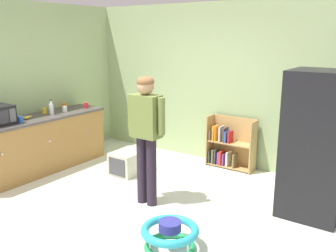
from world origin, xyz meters
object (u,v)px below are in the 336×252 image
object	(u,v)px
yellow_cup	(44,111)
banana_bunch	(27,117)
baby_walker	(170,236)
clear_bottle	(51,109)
kitchen_counter	(37,144)
standing_person	(146,128)
bookshelf	(229,146)
pet_carrier	(128,162)
orange_cup	(64,106)
red_cup	(86,105)
blue_cup	(20,119)
refrigerator	(316,145)
white_cup	(65,109)

from	to	relation	value
yellow_cup	banana_bunch	bearing A→B (deg)	-72.15
baby_walker	clear_bottle	distance (m)	3.26
kitchen_counter	standing_person	world-z (taller)	standing_person
standing_person	baby_walker	distance (m)	1.43
bookshelf	pet_carrier	bearing A→B (deg)	-135.00
bookshelf	banana_bunch	size ratio (longest dim) A/B	5.45
orange_cup	red_cup	xyz separation A→B (m)	(0.30, 0.25, 0.00)
standing_person	clear_bottle	world-z (taller)	standing_person
blue_cup	clear_bottle	bearing A→B (deg)	97.56
standing_person	pet_carrier	world-z (taller)	standing_person
orange_cup	bookshelf	bearing A→B (deg)	24.44
refrigerator	yellow_cup	xyz separation A→B (m)	(-4.15, -0.71, 0.06)
banana_bunch	white_cup	bearing A→B (deg)	87.68
orange_cup	blue_cup	distance (m)	1.14
standing_person	yellow_cup	xyz separation A→B (m)	(-2.31, 0.21, -0.07)
kitchen_counter	orange_cup	distance (m)	0.92
refrigerator	bookshelf	size ratio (longest dim) A/B	2.09
red_cup	white_cup	world-z (taller)	same
kitchen_counter	white_cup	size ratio (longest dim) A/B	25.52
orange_cup	yellow_cup	distance (m)	0.48
bookshelf	standing_person	xyz separation A→B (m)	(-0.26, -1.89, 0.66)
standing_person	refrigerator	bearing A→B (deg)	26.60
standing_person	red_cup	size ratio (longest dim) A/B	17.68
refrigerator	baby_walker	distance (m)	2.06
standing_person	baby_walker	size ratio (longest dim) A/B	2.78
refrigerator	blue_cup	distance (m)	4.11
bookshelf	standing_person	size ratio (longest dim) A/B	0.51
kitchen_counter	yellow_cup	bearing A→B (deg)	114.46
pet_carrier	orange_cup	xyz separation A→B (m)	(-1.46, -0.01, 0.77)
white_cup	yellow_cup	bearing A→B (deg)	-119.07
bookshelf	blue_cup	world-z (taller)	blue_cup
blue_cup	white_cup	bearing A→B (deg)	96.03
refrigerator	standing_person	bearing A→B (deg)	-153.40
bookshelf	red_cup	size ratio (longest dim) A/B	8.95
pet_carrier	red_cup	distance (m)	1.41
standing_person	yellow_cup	bearing A→B (deg)	174.78
refrigerator	bookshelf	world-z (taller)	refrigerator
baby_walker	clear_bottle	size ratio (longest dim) A/B	2.46
refrigerator	yellow_cup	world-z (taller)	refrigerator
kitchen_counter	refrigerator	bearing A→B (deg)	13.74
pet_carrier	white_cup	size ratio (longest dim) A/B	5.81
pet_carrier	blue_cup	bearing A→B (deg)	-135.46
bookshelf	baby_walker	size ratio (longest dim) A/B	1.41
kitchen_counter	banana_bunch	world-z (taller)	banana_bunch
kitchen_counter	blue_cup	bearing A→B (deg)	-68.84
refrigerator	banana_bunch	bearing A→B (deg)	-164.34
pet_carrier	orange_cup	world-z (taller)	orange_cup
standing_person	yellow_cup	distance (m)	2.32
clear_bottle	blue_cup	distance (m)	0.64
refrigerator	red_cup	distance (m)	3.93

